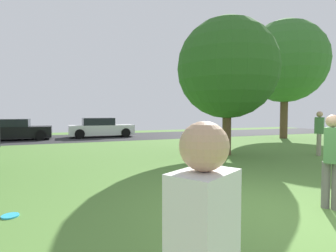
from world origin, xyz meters
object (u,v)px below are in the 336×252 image
oak_tree_right (285,62)px  person_catcher (332,157)px  maple_tree_near (227,68)px  person_walking (319,131)px  frisbee_disc (10,216)px  parked_car_black (15,130)px  parked_car_white (101,128)px

oak_tree_right → person_catcher: (-9.71, -10.67, -4.25)m
oak_tree_right → person_catcher: size_ratio=4.72×
maple_tree_near → person_walking: size_ratio=3.12×
person_walking → frisbee_disc: 10.86m
person_walking → parked_car_black: size_ratio=0.42×
maple_tree_near → oak_tree_right: bearing=31.1°
parked_car_black → parked_car_white: bearing=1.8°
frisbee_disc → parked_car_black: 14.61m
maple_tree_near → person_catcher: bearing=-107.4°
oak_tree_right → person_catcher: oak_tree_right is taller
parked_car_black → maple_tree_near: bearing=-48.7°
parked_car_white → frisbee_disc: bearing=-103.6°
oak_tree_right → parked_car_black: bearing=161.8°
person_walking → parked_car_black: bearing=18.3°
person_walking → parked_car_white: size_ratio=0.40×
person_walking → parked_car_white: bearing=2.1°
oak_tree_right → parked_car_black: 18.33m
frisbee_disc → oak_tree_right: bearing=30.8°
person_walking → parked_car_white: person_walking is taller
oak_tree_right → person_walking: bearing=-125.6°
person_walking → parked_car_white: (-6.94, 11.98, -0.37)m
oak_tree_right → person_catcher: bearing=-132.3°
oak_tree_right → frisbee_disc: 18.19m
maple_tree_near → parked_car_black: maple_tree_near is taller
maple_tree_near → oak_tree_right: (7.86, 4.73, 1.66)m
maple_tree_near → person_walking: bearing=-24.7°
person_catcher → oak_tree_right: bearing=-162.4°
frisbee_disc → parked_car_black: bearing=97.4°
maple_tree_near → person_catcher: size_ratio=3.30×
maple_tree_near → parked_car_black: (-9.01, 10.27, -2.90)m
person_catcher → parked_car_white: (-1.73, 16.38, -0.30)m
frisbee_disc → person_walking: bearing=14.3°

